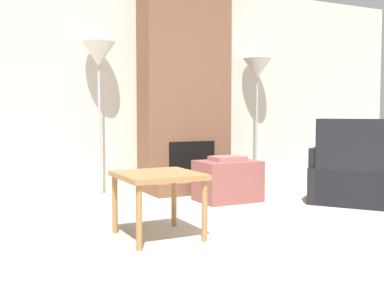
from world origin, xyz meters
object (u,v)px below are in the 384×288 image
Objects in this scene: floor_lamp_left at (99,60)px; floor_lamp_right at (257,73)px; armchair at (354,177)px; ottoman at (228,180)px; side_table at (158,181)px.

floor_lamp_left is 2.16m from floor_lamp_right.
armchair is 3.08m from floor_lamp_left.
floor_lamp_left is at bearing 141.16° from ottoman.
ottoman is 1.66m from side_table.
armchair is (1.13, -0.71, 0.05)m from ottoman.
ottoman is 1.33m from armchair.
floor_lamp_right reaches higher than armchair.
floor_lamp_left is (0.12, 1.98, 1.12)m from side_table.
armchair is 1.84× the size of side_table.
armchair reaches higher than ottoman.
side_table is at bearing -93.33° from floor_lamp_left.
armchair is 2.03m from floor_lamp_right.
ottoman is at bearing 21.80° from armchair.
floor_lamp_left is 1.05× the size of floor_lamp_right.
ottoman is at bearing 40.01° from side_table.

